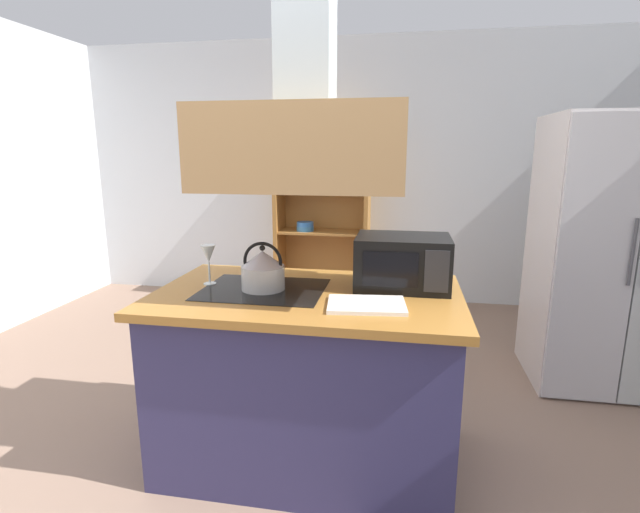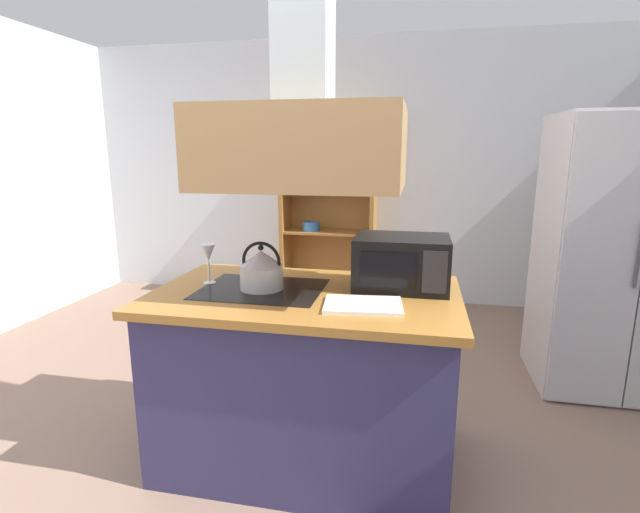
{
  "view_description": "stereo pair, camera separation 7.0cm",
  "coord_description": "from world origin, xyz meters",
  "px_view_note": "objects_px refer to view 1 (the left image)",
  "views": [
    {
      "loc": [
        0.54,
        -2.04,
        1.57
      ],
      "look_at": [
        0.09,
        0.47,
        1.0
      ],
      "focal_mm": 26.4,
      "sensor_mm": 36.0,
      "label": 1
    },
    {
      "loc": [
        0.61,
        -2.02,
        1.57
      ],
      "look_at": [
        0.09,
        0.47,
        1.0
      ],
      "focal_mm": 26.4,
      "sensor_mm": 36.0,
      "label": 2
    }
  ],
  "objects_px": {
    "refrigerator": "(610,254)",
    "dish_cabinet": "(323,223)",
    "wine_glass_on_counter": "(208,255)",
    "cutting_board": "(366,305)",
    "microwave": "(402,262)",
    "kettle": "(263,270)"
  },
  "relations": [
    {
      "from": "dish_cabinet",
      "to": "cutting_board",
      "type": "relative_size",
      "value": 5.53
    },
    {
      "from": "dish_cabinet",
      "to": "microwave",
      "type": "height_order",
      "value": "dish_cabinet"
    },
    {
      "from": "kettle",
      "to": "wine_glass_on_counter",
      "type": "relative_size",
      "value": 1.16
    },
    {
      "from": "dish_cabinet",
      "to": "kettle",
      "type": "distance_m",
      "value": 2.67
    },
    {
      "from": "wine_glass_on_counter",
      "to": "kettle",
      "type": "bearing_deg",
      "value": -8.62
    },
    {
      "from": "cutting_board",
      "to": "microwave",
      "type": "height_order",
      "value": "microwave"
    },
    {
      "from": "refrigerator",
      "to": "dish_cabinet",
      "type": "distance_m",
      "value": 2.64
    },
    {
      "from": "microwave",
      "to": "wine_glass_on_counter",
      "type": "bearing_deg",
      "value": -172.78
    },
    {
      "from": "dish_cabinet",
      "to": "wine_glass_on_counter",
      "type": "xyz_separation_m",
      "value": [
        -0.14,
        -2.62,
        0.22
      ]
    },
    {
      "from": "refrigerator",
      "to": "kettle",
      "type": "bearing_deg",
      "value": -149.58
    },
    {
      "from": "cutting_board",
      "to": "dish_cabinet",
      "type": "bearing_deg",
      "value": 103.53
    },
    {
      "from": "refrigerator",
      "to": "dish_cabinet",
      "type": "bearing_deg",
      "value": 146.23
    },
    {
      "from": "refrigerator",
      "to": "dish_cabinet",
      "type": "height_order",
      "value": "dish_cabinet"
    },
    {
      "from": "cutting_board",
      "to": "wine_glass_on_counter",
      "type": "relative_size",
      "value": 1.65
    },
    {
      "from": "cutting_board",
      "to": "microwave",
      "type": "bearing_deg",
      "value": 66.48
    },
    {
      "from": "microwave",
      "to": "wine_glass_on_counter",
      "type": "xyz_separation_m",
      "value": [
        -0.97,
        -0.12,
        0.02
      ]
    },
    {
      "from": "kettle",
      "to": "cutting_board",
      "type": "distance_m",
      "value": 0.56
    },
    {
      "from": "dish_cabinet",
      "to": "microwave",
      "type": "xyz_separation_m",
      "value": [
        0.83,
        -2.5,
        0.19
      ]
    },
    {
      "from": "dish_cabinet",
      "to": "kettle",
      "type": "xyz_separation_m",
      "value": [
        0.16,
        -2.66,
        0.16
      ]
    },
    {
      "from": "cutting_board",
      "to": "microwave",
      "type": "distance_m",
      "value": 0.39
    },
    {
      "from": "kettle",
      "to": "microwave",
      "type": "relative_size",
      "value": 0.52
    },
    {
      "from": "dish_cabinet",
      "to": "kettle",
      "type": "relative_size",
      "value": 7.9
    }
  ]
}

